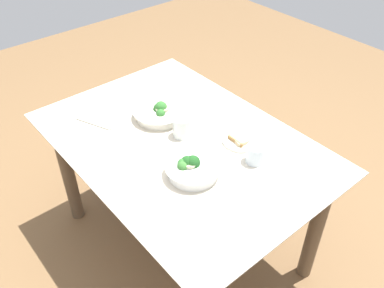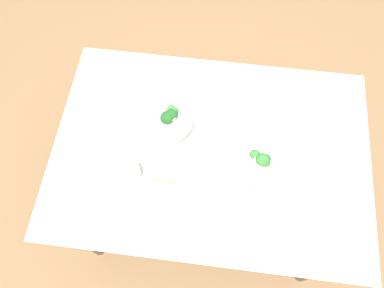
# 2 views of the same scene
# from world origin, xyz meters

# --- Properties ---
(ground_plane) EXTENTS (6.00, 6.00, 0.00)m
(ground_plane) POSITION_xyz_m (0.00, 0.00, 0.00)
(ground_plane) COLOR brown
(dining_table) EXTENTS (1.30, 0.91, 0.71)m
(dining_table) POSITION_xyz_m (0.00, 0.00, 0.59)
(dining_table) COLOR beige
(dining_table) RESTS_ON ground_plane
(broccoli_bowl_far) EXTENTS (0.25, 0.25, 0.09)m
(broccoli_bowl_far) POSITION_xyz_m (-0.21, 0.04, 0.74)
(broccoli_bowl_far) COLOR silver
(broccoli_bowl_far) RESTS_ON dining_table
(broccoli_bowl_near) EXTENTS (0.23, 0.23, 0.09)m
(broccoli_bowl_near) POSITION_xyz_m (0.20, -0.10, 0.74)
(broccoli_bowl_near) COLOR white
(broccoli_bowl_near) RESTS_ON dining_table
(bread_side_plate) EXTENTS (0.17, 0.17, 0.03)m
(bread_side_plate) POSITION_xyz_m (0.17, 0.20, 0.72)
(bread_side_plate) COLOR silver
(bread_side_plate) RESTS_ON dining_table
(water_glass_center) EXTENTS (0.08, 0.08, 0.08)m
(water_glass_center) POSITION_xyz_m (0.30, 0.15, 0.75)
(water_glass_center) COLOR silver
(water_glass_center) RESTS_ON dining_table
(water_glass_side) EXTENTS (0.08, 0.08, 0.09)m
(water_glass_side) POSITION_xyz_m (-0.03, 0.03, 0.75)
(water_glass_side) COLOR silver
(water_glass_side) RESTS_ON dining_table
(fork_by_far_bowl) EXTENTS (0.08, 0.08, 0.00)m
(fork_by_far_bowl) POSITION_xyz_m (-0.28, 0.36, 0.71)
(fork_by_far_bowl) COLOR #B7B7BC
(fork_by_far_bowl) RESTS_ON dining_table
(fork_by_near_bowl) EXTENTS (0.05, 0.10, 0.00)m
(fork_by_near_bowl) POSITION_xyz_m (-0.47, 0.21, 0.71)
(fork_by_near_bowl) COLOR #B7B7BC
(fork_by_near_bowl) RESTS_ON dining_table
(table_knife_left) EXTENTS (0.14, 0.16, 0.00)m
(table_knife_left) POSITION_xyz_m (0.48, 0.24, 0.71)
(table_knife_left) COLOR #B7B7BC
(table_knife_left) RESTS_ON dining_table
(table_knife_right) EXTENTS (0.19, 0.11, 0.00)m
(table_knife_right) POSITION_xyz_m (0.50, -0.21, 0.71)
(table_knife_right) COLOR #B7B7BC
(table_knife_right) RESTS_ON dining_table
(napkin_folded_upper) EXTENTS (0.24, 0.20, 0.01)m
(napkin_folded_upper) POSITION_xyz_m (-0.39, -0.18, 0.71)
(napkin_folded_upper) COLOR #B1A997
(napkin_folded_upper) RESTS_ON dining_table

